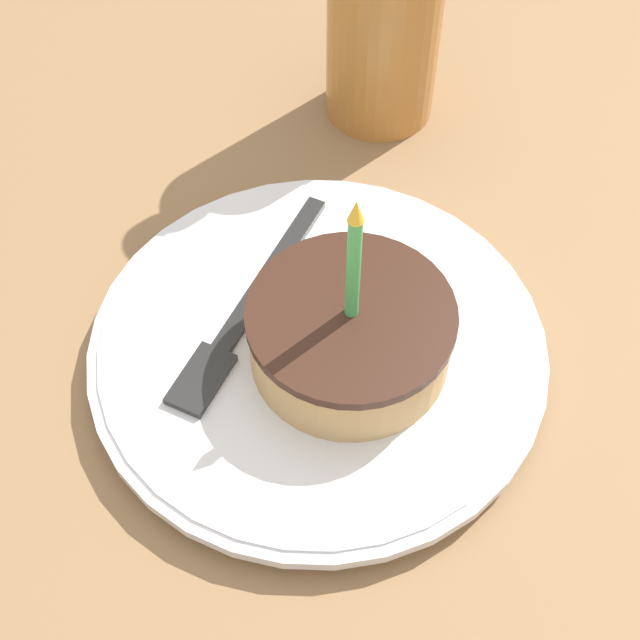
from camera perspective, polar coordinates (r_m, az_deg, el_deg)
name	(u,v)px	position (r m, az deg, el deg)	size (l,w,h in m)	color
ground_plane	(291,371)	(0.57, -1.88, -3.31)	(2.40, 2.40, 0.04)	olive
plate	(320,349)	(0.54, 0.00, -1.89)	(0.28, 0.28, 0.02)	silver
cake_slice	(353,334)	(0.51, 2.10, -0.88)	(0.12, 0.12, 0.13)	tan
fork	(247,312)	(0.55, -4.69, 0.50)	(0.17, 0.10, 0.00)	#262626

